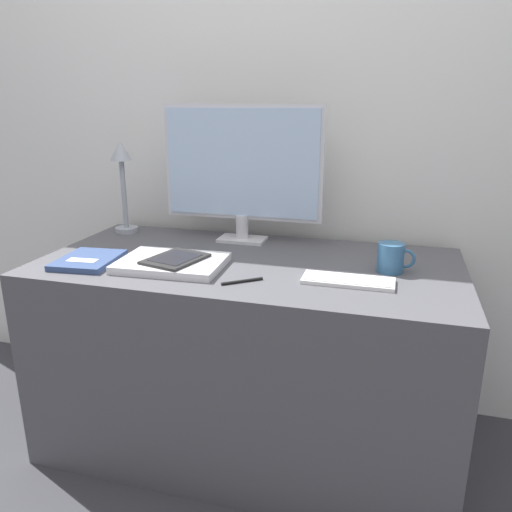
# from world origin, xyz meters

# --- Properties ---
(ground_plane) EXTENTS (10.00, 10.00, 0.00)m
(ground_plane) POSITION_xyz_m (0.00, 0.00, 0.00)
(ground_plane) COLOR #38383D
(wall_back) EXTENTS (3.60, 0.05, 2.40)m
(wall_back) POSITION_xyz_m (0.00, 0.58, 1.20)
(wall_back) COLOR silver
(wall_back) RESTS_ON ground_plane
(desk) EXTENTS (1.40, 0.70, 0.70)m
(desk) POSITION_xyz_m (0.00, 0.16, 0.35)
(desk) COLOR #4C4C51
(desk) RESTS_ON ground_plane
(monitor) EXTENTS (0.61, 0.11, 0.51)m
(monitor) POSITION_xyz_m (-0.10, 0.40, 0.98)
(monitor) COLOR silver
(monitor) RESTS_ON desk
(keyboard) EXTENTS (0.27, 0.10, 0.01)m
(keyboard) POSITION_xyz_m (0.35, 0.04, 0.71)
(keyboard) COLOR silver
(keyboard) RESTS_ON desk
(laptop) EXTENTS (0.35, 0.26, 0.03)m
(laptop) POSITION_xyz_m (-0.22, 0.03, 0.71)
(laptop) COLOR silver
(laptop) RESTS_ON desk
(ereader) EXTENTS (0.19, 0.22, 0.01)m
(ereader) POSITION_xyz_m (-0.21, 0.02, 0.73)
(ereader) COLOR black
(ereader) RESTS_ON laptop
(desk_lamp) EXTENTS (0.09, 0.09, 0.37)m
(desk_lamp) POSITION_xyz_m (-0.60, 0.40, 0.94)
(desk_lamp) COLOR #999EA8
(desk_lamp) RESTS_ON desk
(notebook) EXTENTS (0.20, 0.24, 0.02)m
(notebook) POSITION_xyz_m (-0.51, -0.01, 0.71)
(notebook) COLOR #334775
(notebook) RESTS_ON desk
(coffee_mug) EXTENTS (0.12, 0.08, 0.09)m
(coffee_mug) POSITION_xyz_m (0.46, 0.18, 0.75)
(coffee_mug) COLOR #336089
(coffee_mug) RESTS_ON desk
(pen) EXTENTS (0.11, 0.09, 0.01)m
(pen) POSITION_xyz_m (0.04, -0.05, 0.71)
(pen) COLOR black
(pen) RESTS_ON desk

